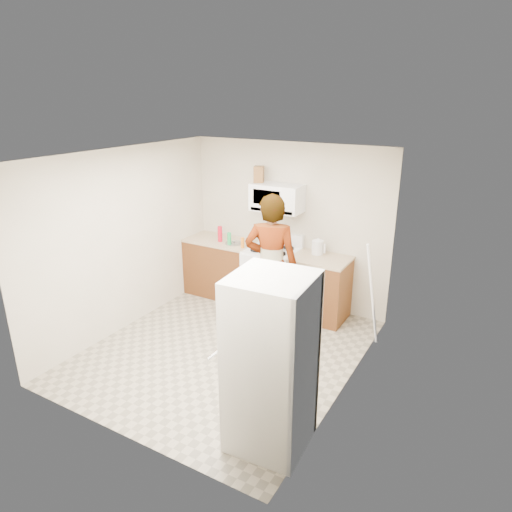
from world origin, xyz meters
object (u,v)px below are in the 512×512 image
Objects in this scene: person at (271,266)px; fridge at (271,363)px; kettle at (318,247)px; saucepan at (267,241)px; gas_range at (272,277)px; microwave at (277,198)px.

person is 2.13m from fridge.
person is 9.66× the size of kettle.
person is 0.99m from saucepan.
gas_range is 2.98m from fridge.
gas_range is 1.49× the size of microwave.
gas_range reaches higher than saucepan.
microwave is at bearing 112.77° from fridge.
person is (0.37, -0.74, 0.50)m from gas_range.
microwave is 3.74× the size of kettle.
microwave is 0.45× the size of fridge.
person reaches higher than fridge.
gas_range is at bearing 113.88° from fridge.
kettle is (0.30, 0.88, 0.05)m from person.
saucepan is at bearing -170.95° from microwave.
person is at bearing 114.29° from fridge.
microwave is 3.63× the size of saucepan.
saucepan is (-0.15, 0.10, 0.53)m from gas_range.
microwave is (0.00, 0.13, 1.21)m from gas_range.
fridge is (1.37, -2.62, 0.36)m from gas_range.
kettle is at bearing 11.75° from gas_range.
kettle is (0.67, 0.14, 0.55)m from gas_range.
microwave is 0.94m from kettle.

